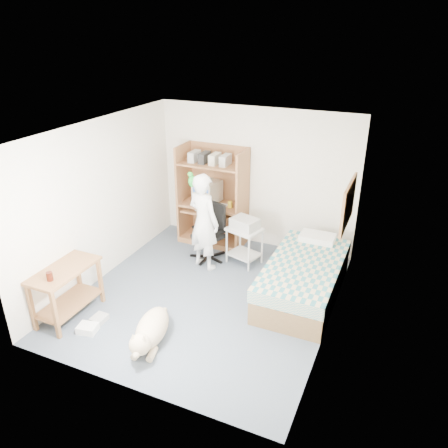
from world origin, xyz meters
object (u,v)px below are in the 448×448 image
at_px(side_desk, 66,285).
at_px(person, 204,222).
at_px(bed, 304,278).
at_px(office_chair, 210,239).
at_px(printer_cart, 244,240).
at_px(dog, 150,330).
at_px(computer_hutch, 214,200).

bearing_deg(side_desk, person, 60.98).
bearing_deg(side_desk, bed, 32.50).
relative_size(office_chair, printer_cart, 1.52).
bearing_deg(dog, bed, 37.33).
relative_size(person, dog, 1.43).
height_order(bed, side_desk, side_desk).
xyz_separation_m(side_desk, office_chair, (1.08, 2.30, -0.14)).
bearing_deg(bed, computer_hutch, 150.71).
xyz_separation_m(side_desk, printer_cart, (1.68, 2.38, -0.07)).
xyz_separation_m(computer_hutch, bed, (2.00, -1.12, -0.53)).
distance_m(office_chair, dog, 2.36).
distance_m(computer_hutch, person, 0.97).
bearing_deg(computer_hutch, office_chair, -70.24).
relative_size(office_chair, person, 0.60).
xyz_separation_m(computer_hutch, dog, (0.50, -2.97, -0.63)).
bearing_deg(printer_cart, computer_hutch, 162.86).
bearing_deg(side_desk, computer_hutch, 73.86).
height_order(office_chair, person, person).
bearing_deg(person, side_desk, 80.32).
relative_size(bed, printer_cart, 3.13).
xyz_separation_m(computer_hutch, office_chair, (0.23, -0.64, -0.47)).
relative_size(bed, dog, 1.76).
bearing_deg(bed, side_desk, -147.50).
distance_m(person, printer_cart, 0.79).
bearing_deg(printer_cart, bed, -8.79).
height_order(person, printer_cart, person).
bearing_deg(person, printer_cart, -127.38).
bearing_deg(bed, printer_cart, 154.36).
distance_m(office_chair, printer_cart, 0.61).
bearing_deg(printer_cart, dog, -81.08).
relative_size(side_desk, printer_cart, 1.55).
xyz_separation_m(office_chair, printer_cart, (0.60, 0.07, 0.08)).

